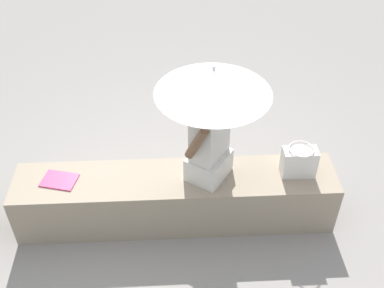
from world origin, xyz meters
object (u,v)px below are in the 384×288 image
at_px(person_seated, 209,139).
at_px(handbag_black, 299,161).
at_px(magazine, 59,180).
at_px(parasol, 213,81).

relative_size(person_seated, handbag_black, 3.19).
bearing_deg(magazine, handbag_black, -165.64).
distance_m(person_seated, parasol, 0.58).
relative_size(parasol, magazine, 3.88).
height_order(person_seated, parasol, parasol).
xyz_separation_m(person_seated, magazine, (1.24, 0.01, -0.38)).
distance_m(handbag_black, magazine, 1.98).
bearing_deg(parasol, handbag_black, -175.83).
xyz_separation_m(parasol, handbag_black, (-0.74, -0.05, -0.83)).
bearing_deg(handbag_black, person_seated, -1.38).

